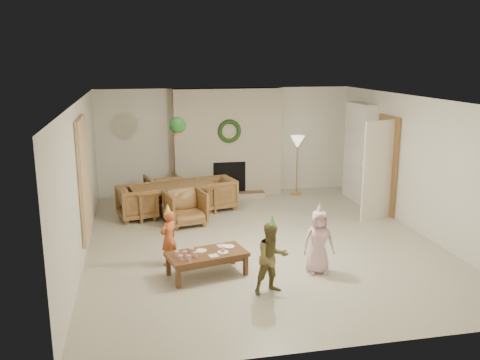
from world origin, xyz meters
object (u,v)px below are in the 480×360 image
object	(u,v)px
coffee_table_top	(207,254)
child_pink	(319,242)
dining_chair_far	(163,190)
dining_table	(174,200)
dining_chair_right	(216,193)
dining_chair_near	(185,208)
dining_chair_left	(137,202)
child_plaid	(272,258)
child_red	(169,238)

from	to	relation	value
coffee_table_top	child_pink	bearing A→B (deg)	-20.90
coffee_table_top	dining_chair_far	bearing A→B (deg)	82.79
dining_table	dining_chair_right	size ratio (longest dim) A/B	2.34
dining_chair_near	child_pink	size ratio (longest dim) A/B	0.76
dining_chair_far	coffee_table_top	bearing A→B (deg)	83.12
dining_chair_left	child_plaid	xyz separation A→B (m)	(1.79, -3.78, 0.17)
dining_chair_near	dining_chair_far	size ratio (longest dim) A/B	1.00
dining_table	coffee_table_top	xyz separation A→B (m)	(0.25, -3.20, 0.03)
child_pink	dining_chair_near	bearing A→B (deg)	128.51
child_pink	dining_chair_right	bearing A→B (deg)	110.61
child_plaid	child_pink	distance (m)	1.02
coffee_table_top	child_pink	world-z (taller)	child_pink
dining_chair_far	child_pink	distance (m)	4.67
dining_chair_far	coffee_table_top	xyz separation A→B (m)	(0.42, -3.95, -0.01)
child_red	child_pink	xyz separation A→B (m)	(2.20, -0.75, 0.05)
dining_chair_left	coffee_table_top	bearing A→B (deg)	-174.81
dining_table	dining_chair_near	world-z (taller)	dining_chair_near
dining_table	dining_chair_far	world-z (taller)	dining_chair_far
coffee_table_top	child_plaid	distance (m)	1.11
dining_chair_near	child_red	size ratio (longest dim) A/B	0.84
child_plaid	dining_table	bearing A→B (deg)	93.27
dining_chair_right	child_plaid	world-z (taller)	child_plaid
dining_table	dining_chair_near	size ratio (longest dim) A/B	2.34
dining_chair_left	coffee_table_top	xyz separation A→B (m)	(0.99, -3.03, -0.01)
dining_chair_left	dining_chair_far	bearing A→B (deg)	-45.00
dining_chair_near	coffee_table_top	distance (m)	2.46
child_red	child_plaid	bearing A→B (deg)	94.43
dining_chair_left	dining_chair_right	size ratio (longest dim) A/B	1.00
dining_table	dining_chair_left	world-z (taller)	dining_chair_left
dining_chair_far	child_plaid	world-z (taller)	child_plaid
dining_table	dining_chair_far	bearing A→B (deg)	90.00
dining_chair_left	child_pink	bearing A→B (deg)	-153.67
dining_chair_far	dining_chair_right	xyz separation A→B (m)	(1.10, -0.53, 0.00)
child_plaid	coffee_table_top	bearing A→B (deg)	125.27
child_pink	child_red	bearing A→B (deg)	166.71
dining_chair_near	dining_chair_right	xyz separation A→B (m)	(0.76, 0.96, 0.00)
child_plaid	child_pink	xyz separation A→B (m)	(0.87, 0.53, -0.01)
dining_chair_left	dining_chair_right	world-z (taller)	same
dining_chair_left	coffee_table_top	size ratio (longest dim) A/B	0.64
dining_chair_far	child_red	bearing A→B (deg)	75.25
dining_chair_right	dining_chair_near	bearing A→B (deg)	-51.34
dining_chair_near	child_plaid	size ratio (longest dim) A/B	0.74
child_pink	dining_chair_far	bearing A→B (deg)	122.04
dining_chair_far	child_pink	size ratio (longest dim) A/B	0.76
dining_chair_far	coffee_table_top	world-z (taller)	dining_chair_far
coffee_table_top	child_plaid	bearing A→B (deg)	-56.41
child_plaid	dining_chair_left	bearing A→B (deg)	103.79
dining_chair_near	dining_chair_far	xyz separation A→B (m)	(-0.34, 1.49, 0.00)
dining_chair_left	child_pink	world-z (taller)	child_pink
dining_chair_far	child_red	world-z (taller)	child_red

